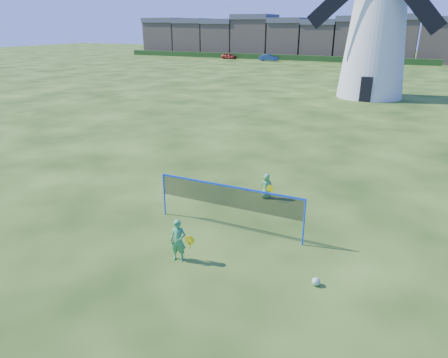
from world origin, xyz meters
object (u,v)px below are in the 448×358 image
at_px(play_ball, 316,282).
at_px(car_right, 269,58).
at_px(car_left, 229,56).
at_px(player_girl, 178,241).
at_px(badminton_net, 229,197).
at_px(player_boy, 267,186).
at_px(windmill, 377,27).

xyz_separation_m(play_ball, car_right, (-24.05, 64.94, 0.49)).
height_order(play_ball, car_left, car_left).
distance_m(player_girl, car_right, 68.46).
height_order(player_girl, car_right, player_girl).
height_order(badminton_net, player_boy, badminton_net).
bearing_deg(car_right, player_girl, -170.89).
bearing_deg(car_right, player_boy, -168.82).
height_order(player_girl, player_boy, player_girl).
height_order(windmill, car_left, windmill).
xyz_separation_m(player_girl, car_right, (-20.19, 65.42, -0.03)).
bearing_deg(player_girl, play_ball, -7.40).
height_order(player_boy, car_right, car_right).
height_order(badminton_net, car_right, badminton_net).
bearing_deg(play_ball, car_right, 110.32).
distance_m(player_girl, play_ball, 3.92).
bearing_deg(windmill, badminton_net, -92.09).
relative_size(player_girl, player_boy, 1.27).
xyz_separation_m(windmill, car_right, (-21.76, 33.87, -5.58)).
relative_size(play_ball, car_left, 0.07).
xyz_separation_m(car_left, car_right, (8.73, -1.09, 0.05)).
relative_size(windmill, play_ball, 77.93).
distance_m(badminton_net, car_right, 66.39).
bearing_deg(car_right, car_left, 74.82).
bearing_deg(badminton_net, play_ball, -29.08).
relative_size(badminton_net, car_right, 1.38).
relative_size(windmill, player_boy, 17.20).
xyz_separation_m(windmill, player_boy, (-0.79, -26.29, -5.68)).
height_order(windmill, player_girl, windmill).
xyz_separation_m(player_girl, car_left, (-28.92, 66.51, -0.08)).
bearing_deg(badminton_net, player_girl, -102.15).
relative_size(player_boy, play_ball, 4.53).
distance_m(player_girl, car_left, 72.53).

